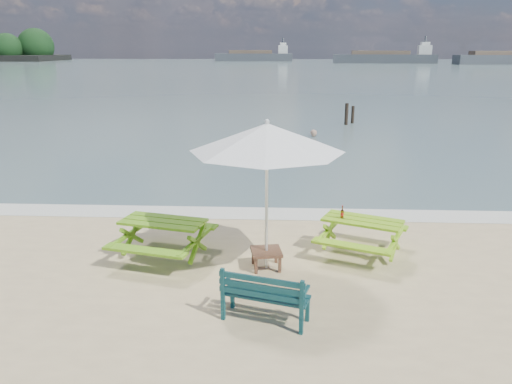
{
  "coord_description": "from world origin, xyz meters",
  "views": [
    {
      "loc": [
        0.38,
        -6.59,
        3.79
      ],
      "look_at": [
        -0.1,
        3.0,
        1.0
      ],
      "focal_mm": 35.0,
      "sensor_mm": 36.0,
      "label": 1
    }
  ],
  "objects_px": {
    "picnic_table_left": "(164,240)",
    "picnic_table_right": "(362,237)",
    "side_table": "(266,259)",
    "swimmer": "(313,148)",
    "beer_bottle": "(342,214)",
    "patio_umbrella": "(267,138)",
    "park_bench": "(265,305)"
  },
  "relations": [
    {
      "from": "picnic_table_left",
      "to": "picnic_table_right",
      "type": "distance_m",
      "value": 3.72
    },
    {
      "from": "side_table",
      "to": "swimmer",
      "type": "bearing_deg",
      "value": 83.15
    },
    {
      "from": "side_table",
      "to": "beer_bottle",
      "type": "distance_m",
      "value": 1.73
    },
    {
      "from": "patio_umbrella",
      "to": "swimmer",
      "type": "xyz_separation_m",
      "value": [
        1.66,
        13.78,
        -2.86
      ]
    },
    {
      "from": "park_bench",
      "to": "patio_umbrella",
      "type": "relative_size",
      "value": 0.43
    },
    {
      "from": "picnic_table_right",
      "to": "patio_umbrella",
      "type": "xyz_separation_m",
      "value": [
        -1.79,
        -0.73,
        2.02
      ]
    },
    {
      "from": "side_table",
      "to": "swimmer",
      "type": "relative_size",
      "value": 0.37
    },
    {
      "from": "picnic_table_right",
      "to": "patio_umbrella",
      "type": "distance_m",
      "value": 2.8
    },
    {
      "from": "park_bench",
      "to": "side_table",
      "type": "distance_m",
      "value": 1.78
    },
    {
      "from": "picnic_table_right",
      "to": "side_table",
      "type": "height_order",
      "value": "picnic_table_right"
    },
    {
      "from": "side_table",
      "to": "park_bench",
      "type": "bearing_deg",
      "value": -88.72
    },
    {
      "from": "picnic_table_right",
      "to": "park_bench",
      "type": "height_order",
      "value": "park_bench"
    },
    {
      "from": "side_table",
      "to": "patio_umbrella",
      "type": "xyz_separation_m",
      "value": [
        0.0,
        0.0,
        2.18
      ]
    },
    {
      "from": "beer_bottle",
      "to": "swimmer",
      "type": "bearing_deg",
      "value": 88.9
    },
    {
      "from": "park_bench",
      "to": "swimmer",
      "type": "xyz_separation_m",
      "value": [
        1.62,
        15.55,
        -0.74
      ]
    },
    {
      "from": "beer_bottle",
      "to": "picnic_table_left",
      "type": "bearing_deg",
      "value": -172.64
    },
    {
      "from": "picnic_table_right",
      "to": "swimmer",
      "type": "bearing_deg",
      "value": 90.57
    },
    {
      "from": "patio_umbrella",
      "to": "picnic_table_left",
      "type": "bearing_deg",
      "value": 168.84
    },
    {
      "from": "beer_bottle",
      "to": "patio_umbrella",
      "type": "bearing_deg",
      "value": -150.14
    },
    {
      "from": "picnic_table_right",
      "to": "patio_umbrella",
      "type": "relative_size",
      "value": 0.68
    },
    {
      "from": "patio_umbrella",
      "to": "beer_bottle",
      "type": "relative_size",
      "value": 12.67
    },
    {
      "from": "picnic_table_left",
      "to": "side_table",
      "type": "distance_m",
      "value": 1.96
    },
    {
      "from": "picnic_table_right",
      "to": "swimmer",
      "type": "relative_size",
      "value": 1.27
    },
    {
      "from": "picnic_table_left",
      "to": "beer_bottle",
      "type": "xyz_separation_m",
      "value": [
        3.32,
        0.43,
        0.42
      ]
    },
    {
      "from": "picnic_table_right",
      "to": "side_table",
      "type": "xyz_separation_m",
      "value": [
        -1.79,
        -0.73,
        -0.15
      ]
    },
    {
      "from": "patio_umbrella",
      "to": "beer_bottle",
      "type": "distance_m",
      "value": 2.27
    },
    {
      "from": "picnic_table_left",
      "to": "picnic_table_right",
      "type": "bearing_deg",
      "value": 5.47
    },
    {
      "from": "picnic_table_left",
      "to": "picnic_table_right",
      "type": "relative_size",
      "value": 0.98
    },
    {
      "from": "picnic_table_left",
      "to": "beer_bottle",
      "type": "relative_size",
      "value": 8.48
    },
    {
      "from": "picnic_table_left",
      "to": "patio_umbrella",
      "type": "relative_size",
      "value": 0.67
    },
    {
      "from": "picnic_table_left",
      "to": "swimmer",
      "type": "height_order",
      "value": "picnic_table_left"
    },
    {
      "from": "beer_bottle",
      "to": "swimmer",
      "type": "xyz_separation_m",
      "value": [
        0.25,
        12.97,
        -1.27
      ]
    }
  ]
}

